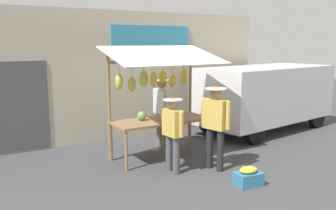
% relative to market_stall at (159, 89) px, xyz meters
% --- Properties ---
extents(ground_plane, '(40.00, 40.00, 0.00)m').
position_rel_market_stall_xyz_m(ground_plane, '(-0.01, 0.07, -1.57)').
color(ground_plane, '#424244').
extents(street_backdrop, '(9.00, 0.30, 3.40)m').
position_rel_market_stall_xyz_m(street_backdrop, '(0.04, -2.12, 0.13)').
color(street_backdrop, '#B2A893').
rests_on(street_backdrop, ground).
extents(market_stall, '(2.50, 1.46, 2.50)m').
position_rel_market_stall_xyz_m(market_stall, '(0.00, 0.00, 0.00)').
color(market_stall, olive).
rests_on(market_stall, ground).
extents(vendor_with_sunhat, '(0.44, 0.72, 1.70)m').
position_rel_market_stall_xyz_m(vendor_with_sunhat, '(-0.47, -0.68, -0.55)').
color(vendor_with_sunhat, '#726656').
rests_on(vendor_with_sunhat, ground).
extents(shopper_with_shopping_bag, '(0.44, 0.71, 1.71)m').
position_rel_market_stall_xyz_m(shopper_with_shopping_bag, '(-0.55, 1.31, -0.55)').
color(shopper_with_shopping_bag, '#232328').
rests_on(shopper_with_shopping_bag, ground).
extents(shopper_in_striped_shirt, '(0.39, 0.66, 1.51)m').
position_rel_market_stall_xyz_m(shopper_in_striped_shirt, '(0.27, 1.00, -0.69)').
color(shopper_in_striped_shirt, '#4C4C51').
rests_on(shopper_in_striped_shirt, ground).
extents(parked_van, '(4.61, 2.42, 1.88)m').
position_rel_market_stall_xyz_m(parked_van, '(-3.84, -0.66, -0.44)').
color(parked_van, silver).
rests_on(parked_van, ground).
extents(produce_crate_near, '(0.51, 0.38, 0.35)m').
position_rel_market_stall_xyz_m(produce_crate_near, '(-0.53, 2.32, -1.41)').
color(produce_crate_near, teal).
rests_on(produce_crate_near, ground).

